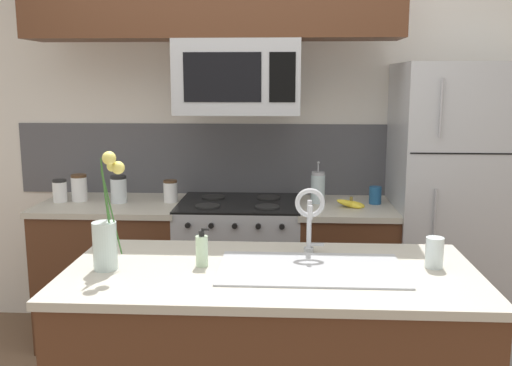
% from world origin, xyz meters
% --- Properties ---
extents(rear_partition, '(5.20, 0.10, 2.60)m').
position_xyz_m(rear_partition, '(0.30, 1.28, 1.30)').
color(rear_partition, silver).
rests_on(rear_partition, ground).
extents(splash_band, '(3.09, 0.01, 0.48)m').
position_xyz_m(splash_band, '(0.00, 1.22, 1.15)').
color(splash_band, '#4C4C51').
rests_on(splash_band, rear_partition).
extents(back_counter_left, '(0.90, 0.65, 0.91)m').
position_xyz_m(back_counter_left, '(-0.82, 0.90, 0.46)').
color(back_counter_left, '#4C2B19').
rests_on(back_counter_left, ground).
extents(back_counter_right, '(0.61, 0.65, 0.91)m').
position_xyz_m(back_counter_right, '(0.67, 0.90, 0.46)').
color(back_counter_right, '#4C2B19').
rests_on(back_counter_right, ground).
extents(stove_range, '(0.76, 0.64, 0.93)m').
position_xyz_m(stove_range, '(0.00, 0.90, 0.46)').
color(stove_range, '#A8AAAF').
rests_on(stove_range, ground).
extents(microwave, '(0.74, 0.40, 0.44)m').
position_xyz_m(microwave, '(0.00, 0.88, 1.70)').
color(microwave, '#A8AAAF').
extents(refrigerator, '(0.83, 0.74, 1.78)m').
position_xyz_m(refrigerator, '(1.38, 0.92, 0.89)').
color(refrigerator, '#A8AAAF').
rests_on(refrigerator, ground).
extents(storage_jar_tall, '(0.09, 0.09, 0.14)m').
position_xyz_m(storage_jar_tall, '(-1.15, 0.90, 0.98)').
color(storage_jar_tall, silver).
rests_on(storage_jar_tall, back_counter_left).
extents(storage_jar_medium, '(0.10, 0.10, 0.17)m').
position_xyz_m(storage_jar_medium, '(-1.04, 0.93, 1.00)').
color(storage_jar_medium, silver).
rests_on(storage_jar_medium, back_counter_left).
extents(storage_jar_short, '(0.10, 0.10, 0.17)m').
position_xyz_m(storage_jar_short, '(-0.77, 0.90, 1.00)').
color(storage_jar_short, silver).
rests_on(storage_jar_short, back_counter_left).
extents(storage_jar_squat, '(0.09, 0.09, 0.14)m').
position_xyz_m(storage_jar_squat, '(-0.44, 0.94, 0.98)').
color(storage_jar_squat, silver).
rests_on(storage_jar_squat, back_counter_left).
extents(banana_bunch, '(0.19, 0.12, 0.08)m').
position_xyz_m(banana_bunch, '(0.70, 0.84, 0.93)').
color(banana_bunch, yellow).
rests_on(banana_bunch, back_counter_right).
extents(french_press, '(0.09, 0.09, 0.27)m').
position_xyz_m(french_press, '(0.50, 0.96, 1.01)').
color(french_press, silver).
rests_on(french_press, back_counter_right).
extents(coffee_tin, '(0.08, 0.08, 0.11)m').
position_xyz_m(coffee_tin, '(0.86, 0.95, 0.97)').
color(coffee_tin, '#1E5184').
rests_on(coffee_tin, back_counter_right).
extents(kitchen_sink, '(0.76, 0.43, 0.16)m').
position_xyz_m(kitchen_sink, '(0.40, -0.35, 0.84)').
color(kitchen_sink, '#ADAFB5').
rests_on(kitchen_sink, island_counter).
extents(sink_faucet, '(0.14, 0.14, 0.31)m').
position_xyz_m(sink_faucet, '(0.40, -0.14, 1.11)').
color(sink_faucet, '#B7BABF').
rests_on(sink_faucet, island_counter).
extents(dish_soap_bottle, '(0.06, 0.05, 0.16)m').
position_xyz_m(dish_soap_bottle, '(-0.05, -0.32, 0.98)').
color(dish_soap_bottle, beige).
rests_on(dish_soap_bottle, island_counter).
extents(drinking_glass, '(0.07, 0.07, 0.13)m').
position_xyz_m(drinking_glass, '(0.92, -0.29, 0.97)').
color(drinking_glass, silver).
rests_on(drinking_glass, island_counter).
extents(flower_vase, '(0.14, 0.15, 0.49)m').
position_xyz_m(flower_vase, '(-0.44, -0.38, 1.05)').
color(flower_vase, silver).
rests_on(flower_vase, island_counter).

